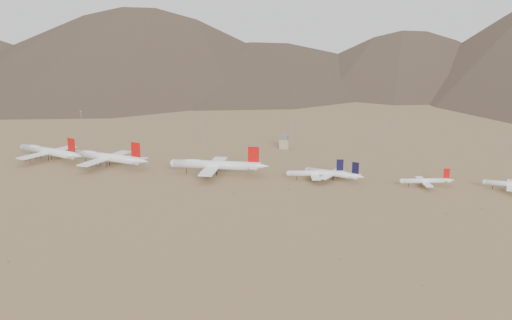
% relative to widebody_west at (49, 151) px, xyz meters
% --- Properties ---
extents(ground, '(3000.00, 3000.00, 0.00)m').
position_rel_widebody_west_xyz_m(ground, '(145.69, -30.41, -7.27)').
color(ground, '#A38154').
rests_on(ground, ground).
extents(widebody_west, '(68.62, 54.52, 21.09)m').
position_rel_widebody_west_xyz_m(widebody_west, '(0.00, 0.00, 0.00)').
color(widebody_west, white).
rests_on(widebody_west, ground).
extents(widebody_centre, '(71.95, 56.38, 21.62)m').
position_rel_widebody_west_xyz_m(widebody_centre, '(55.38, -7.67, 0.18)').
color(widebody_centre, white).
rests_on(widebody_centre, ground).
extents(widebody_east, '(74.70, 57.76, 22.21)m').
position_rel_widebody_west_xyz_m(widebody_east, '(144.75, -11.17, 0.39)').
color(widebody_east, white).
rests_on(widebody_east, ground).
extents(narrowbody_a, '(44.65, 32.96, 15.05)m').
position_rel_widebody_west_xyz_m(narrowbody_a, '(219.47, -6.65, -2.39)').
color(narrowbody_a, white).
rests_on(narrowbody_a, ground).
extents(narrowbody_b, '(44.95, 33.29, 15.23)m').
position_rel_widebody_west_xyz_m(narrowbody_b, '(231.03, -4.46, -2.33)').
color(narrowbody_b, white).
rests_on(narrowbody_b, ground).
extents(narrowbody_c, '(37.60, 27.88, 12.77)m').
position_rel_widebody_west_xyz_m(narrowbody_c, '(295.39, -5.53, -3.13)').
color(narrowbody_c, white).
rests_on(narrowbody_c, ground).
extents(control_tower, '(8.00, 8.00, 12.00)m').
position_rel_widebody_west_xyz_m(control_tower, '(175.69, 89.59, -1.95)').
color(control_tower, tan).
rests_on(control_tower, ground).
extents(mast_far_west, '(2.00, 0.60, 25.70)m').
position_rel_widebody_west_xyz_m(mast_far_west, '(-19.56, 88.86, 6.93)').
color(mast_far_west, gray).
rests_on(mast_far_west, ground).
extents(mast_west, '(2.00, 0.60, 25.70)m').
position_rel_widebody_west_xyz_m(mast_west, '(98.97, 93.75, 6.93)').
color(mast_west, gray).
rests_on(mast_west, ground).
extents(mast_centre, '(2.00, 0.60, 25.70)m').
position_rel_widebody_west_xyz_m(mast_centre, '(182.59, 85.41, 6.93)').
color(mast_centre, gray).
rests_on(mast_centre, ground).
extents(mast_east, '(2.00, 0.60, 25.70)m').
position_rel_widebody_west_xyz_m(mast_east, '(259.64, 106.16, 6.93)').
color(mast_east, gray).
rests_on(mast_east, ground).
extents(mast_far_east, '(2.00, 0.60, 25.70)m').
position_rel_widebody_west_xyz_m(mast_far_east, '(362.73, 102.04, 6.93)').
color(mast_far_east, gray).
rests_on(mast_far_east, ground).
extents(desert_scrub, '(396.63, 175.24, 0.88)m').
position_rel_widebody_west_xyz_m(desert_scrub, '(175.97, -116.45, -6.95)').
color(desert_scrub, olive).
rests_on(desert_scrub, ground).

